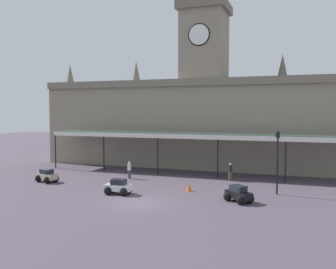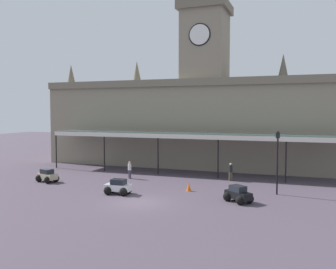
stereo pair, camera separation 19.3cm
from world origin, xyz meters
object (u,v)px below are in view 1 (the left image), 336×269
(victorian_lamppost, at_px, (278,155))
(car_white_sedan, at_px, (118,188))
(pedestrian_near_entrance, at_px, (129,169))
(car_beige_sedan, at_px, (47,177))
(car_black_sedan, at_px, (239,195))
(pedestrian_crossing_forecourt, at_px, (230,171))
(traffic_cone, at_px, (189,187))

(victorian_lamppost, bearing_deg, car_white_sedan, -160.41)
(pedestrian_near_entrance, bearing_deg, car_beige_sedan, -146.83)
(car_black_sedan, xyz_separation_m, pedestrian_crossing_forecourt, (-2.05, 7.98, 0.41))
(car_black_sedan, bearing_deg, traffic_cone, 152.45)
(traffic_cone, bearing_deg, pedestrian_crossing_forecourt, 67.51)
(car_beige_sedan, distance_m, victorian_lamppost, 20.50)
(car_beige_sedan, bearing_deg, car_black_sedan, -4.94)
(car_black_sedan, bearing_deg, car_beige_sedan, 175.06)
(car_black_sedan, height_order, car_white_sedan, same)
(car_white_sedan, distance_m, pedestrian_crossing_forecourt, 11.31)
(victorian_lamppost, bearing_deg, pedestrian_near_entrance, 170.89)
(pedestrian_crossing_forecourt, bearing_deg, car_beige_sedan, -157.76)
(pedestrian_near_entrance, bearing_deg, car_white_sedan, -71.65)
(car_black_sedan, relative_size, pedestrian_near_entrance, 1.34)
(victorian_lamppost, bearing_deg, traffic_cone, -170.16)
(car_white_sedan, xyz_separation_m, traffic_cone, (4.90, 2.99, -0.15))
(car_white_sedan, distance_m, victorian_lamppost, 12.73)
(car_beige_sedan, bearing_deg, victorian_lamppost, 5.49)
(car_beige_sedan, bearing_deg, car_white_sedan, -14.72)
(traffic_cone, bearing_deg, car_beige_sedan, -176.76)
(pedestrian_near_entrance, relative_size, victorian_lamppost, 0.33)
(victorian_lamppost, xyz_separation_m, traffic_cone, (-6.84, -1.19, -2.75))
(car_white_sedan, xyz_separation_m, car_beige_sedan, (-8.50, 2.23, 0.00))
(car_black_sedan, xyz_separation_m, car_white_sedan, (-9.30, -0.69, 0.00))
(car_beige_sedan, distance_m, pedestrian_crossing_forecourt, 17.02)
(car_white_sedan, height_order, pedestrian_crossing_forecourt, pedestrian_crossing_forecourt)
(car_black_sedan, relative_size, car_beige_sedan, 1.01)
(car_beige_sedan, distance_m, traffic_cone, 13.42)
(pedestrian_crossing_forecourt, bearing_deg, pedestrian_near_entrance, -166.37)
(pedestrian_crossing_forecourt, distance_m, traffic_cone, 6.17)
(victorian_lamppost, distance_m, traffic_cone, 7.47)
(car_black_sedan, bearing_deg, pedestrian_crossing_forecourt, 104.44)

